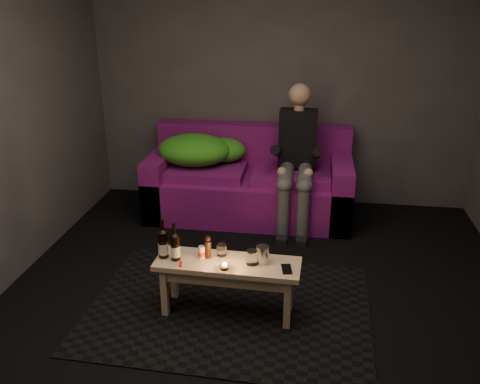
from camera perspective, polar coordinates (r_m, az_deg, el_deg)
The scene contains 17 objects.
floor at distance 3.81m, azimuth 1.89°, elevation -13.56°, with size 4.50×4.50×0.00m, color black.
room at distance 3.62m, azimuth 3.08°, elevation 12.85°, with size 4.50×4.50×4.50m.
rug at distance 3.87m, azimuth -1.22°, elevation -12.82°, with size 2.05×1.49×0.01m, color black.
sofa at distance 5.29m, azimuth 1.13°, elevation 0.92°, with size 2.05×0.92×0.88m.
green_blanket at distance 5.26m, azimuth -4.58°, elevation 4.70°, with size 0.90×0.62×0.31m.
person at distance 4.98m, azimuth 6.38°, elevation 4.17°, with size 0.37×0.85×1.37m.
coffee_table at distance 3.65m, azimuth -1.39°, elevation -8.85°, with size 1.04×0.36×0.42m.
beer_bottle_a at distance 3.66m, azimuth -8.63°, elevation -5.74°, with size 0.07×0.07×0.29m.
beer_bottle_b at distance 3.62m, azimuth -7.30°, elevation -6.08°, with size 0.07×0.07×0.28m.
salt_shaker at distance 3.64m, azimuth -4.34°, elevation -6.75°, with size 0.04×0.04×0.09m, color silver.
pepper_mill at distance 3.64m, azimuth -3.62°, elevation -6.44°, with size 0.05×0.05×0.13m, color black.
tumbler_back at distance 3.67m, azimuth -2.08°, elevation -6.53°, with size 0.07×0.07×0.09m, color white.
tealight at distance 3.51m, azimuth -1.76°, elevation -8.30°, with size 0.06×0.06×0.05m.
tumbler_front at distance 3.56m, azimuth 1.35°, elevation -7.35°, with size 0.08×0.08×0.10m, color white.
steel_cup at distance 3.57m, azimuth 2.54°, elevation -7.05°, with size 0.09×0.09×0.13m, color #A9AAB0.
smartphone at distance 3.53m, azimuth 5.25°, elevation -8.61°, with size 0.07×0.13×0.01m, color black.
red_lighter at distance 3.59m, azimuth -6.69°, elevation -8.02°, with size 0.02×0.07×0.01m, color red.
Camera 1 is at (0.32, -3.09, 2.20)m, focal length 38.00 mm.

